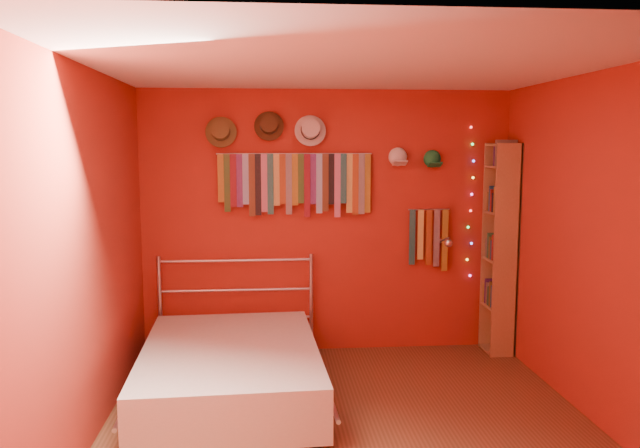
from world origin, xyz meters
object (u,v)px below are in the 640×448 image
object	(u,v)px
bed	(231,369)
reading_lamp	(447,242)
tie_rack	(296,181)
bookshelf	(504,248)

from	to	relation	value
bed	reading_lamp	bearing A→B (deg)	21.11
tie_rack	bookshelf	size ratio (longest dim) A/B	0.72
tie_rack	bed	distance (m)	1.85
bookshelf	bed	bearing A→B (deg)	-160.70
reading_lamp	bookshelf	bearing A→B (deg)	3.49
bookshelf	bed	world-z (taller)	bookshelf
bookshelf	tie_rack	bearing A→B (deg)	175.48
tie_rack	reading_lamp	xyz separation A→B (m)	(1.40, -0.19, -0.57)
tie_rack	bookshelf	xyz separation A→B (m)	(1.96, -0.15, -0.63)
tie_rack	bookshelf	distance (m)	2.06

